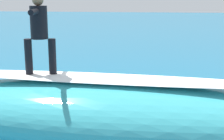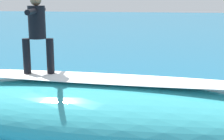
{
  "view_description": "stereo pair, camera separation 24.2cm",
  "coord_description": "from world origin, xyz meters",
  "px_view_note": "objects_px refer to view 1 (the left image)",
  "views": [
    {
      "loc": [
        -1.01,
        8.83,
        3.29
      ],
      "look_at": [
        0.21,
        -0.1,
        1.26
      ],
      "focal_mm": 52.96,
      "sensor_mm": 36.0,
      "label": 1
    },
    {
      "loc": [
        -1.25,
        8.79,
        3.29
      ],
      "look_at": [
        0.21,
        -0.1,
        1.26
      ],
      "focal_mm": 52.96,
      "sensor_mm": 36.0,
      "label": 2
    }
  ],
  "objects_px": {
    "surfer_riding": "(39,28)",
    "surfboard_paddling": "(157,92)",
    "surfer_paddling": "(155,87)",
    "surfboard_riding": "(41,76)"
  },
  "relations": [
    {
      "from": "surfer_riding",
      "to": "surfboard_paddling",
      "type": "relative_size",
      "value": 0.77
    },
    {
      "from": "surfboard_paddling",
      "to": "surfer_paddling",
      "type": "xyz_separation_m",
      "value": [
        0.06,
        -0.11,
        0.16
      ]
    },
    {
      "from": "surfboard_paddling",
      "to": "surfer_paddling",
      "type": "relative_size",
      "value": 1.46
    },
    {
      "from": "surfer_riding",
      "to": "surfer_paddling",
      "type": "height_order",
      "value": "surfer_riding"
    },
    {
      "from": "surfer_paddling",
      "to": "surfboard_paddling",
      "type": "bearing_deg",
      "value": -0.0
    },
    {
      "from": "surfboard_riding",
      "to": "surfer_paddling",
      "type": "distance_m",
      "value": 5.29
    },
    {
      "from": "surfboard_paddling",
      "to": "surfer_paddling",
      "type": "bearing_deg",
      "value": 180.0
    },
    {
      "from": "surfer_riding",
      "to": "surfboard_riding",
      "type": "bearing_deg",
      "value": 53.37
    },
    {
      "from": "surfboard_riding",
      "to": "surfboard_paddling",
      "type": "bearing_deg",
      "value": -130.23
    },
    {
      "from": "surfboard_riding",
      "to": "surfer_paddling",
      "type": "height_order",
      "value": "surfboard_riding"
    }
  ]
}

